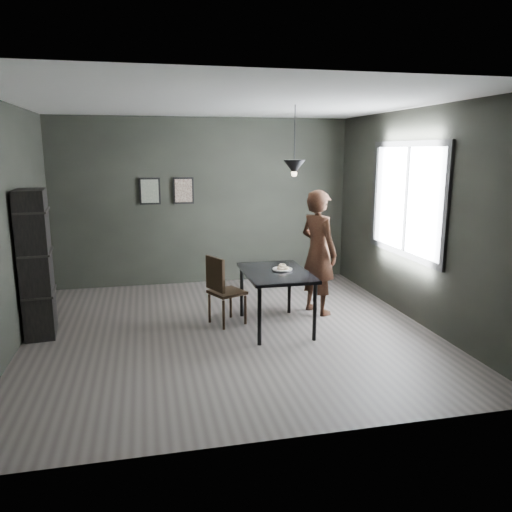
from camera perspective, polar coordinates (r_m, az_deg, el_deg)
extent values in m
plane|color=#37322F|center=(6.44, -2.97, -8.53)|extent=(5.00, 5.00, 0.00)
cube|color=black|center=(8.55, -5.92, 6.17)|extent=(5.00, 0.10, 2.80)
cube|color=silver|center=(6.06, -3.27, 17.12)|extent=(5.00, 5.00, 0.02)
cube|color=white|center=(7.10, 16.85, 6.17)|extent=(0.02, 1.80, 1.40)
cube|color=black|center=(7.09, 16.78, 6.17)|extent=(0.04, 1.96, 1.56)
cube|color=black|center=(6.35, 2.30, -1.93)|extent=(0.80, 1.20, 0.04)
cylinder|color=black|center=(5.87, 0.40, -6.90)|extent=(0.05, 0.05, 0.71)
cylinder|color=black|center=(6.05, 6.73, -6.40)|extent=(0.05, 0.05, 0.71)
cylinder|color=black|center=(6.88, -1.63, -4.06)|extent=(0.05, 0.05, 0.71)
cylinder|color=black|center=(7.04, 3.83, -3.72)|extent=(0.05, 0.05, 0.71)
cylinder|color=silver|center=(6.40, 3.03, -1.58)|extent=(0.23, 0.23, 0.01)
torus|color=#FBEEC3|center=(6.40, 3.39, -1.38)|extent=(0.10, 0.10, 0.04)
torus|color=#FBEEC3|center=(6.43, 2.88, -1.30)|extent=(0.10, 0.10, 0.04)
torus|color=#FBEEC3|center=(6.37, 2.84, -1.44)|extent=(0.10, 0.10, 0.04)
torus|color=#FBEEC3|center=(6.39, 3.04, -1.09)|extent=(0.10, 0.10, 0.05)
imported|color=black|center=(6.98, 7.13, 0.42)|extent=(0.64, 0.75, 1.74)
cube|color=black|center=(6.59, -3.32, -4.16)|extent=(0.53, 0.53, 0.04)
cube|color=black|center=(6.42, -4.68, -2.06)|extent=(0.20, 0.38, 0.44)
cylinder|color=black|center=(6.43, -3.71, -6.74)|extent=(0.03, 0.03, 0.39)
cylinder|color=black|center=(6.61, -1.23, -6.18)|extent=(0.03, 0.03, 0.39)
cylinder|color=black|center=(6.70, -5.33, -5.98)|extent=(0.03, 0.03, 0.39)
cylinder|color=black|center=(6.88, -2.90, -5.47)|extent=(0.03, 0.03, 0.39)
cube|color=black|center=(6.63, -23.86, -0.83)|extent=(0.40, 0.63, 1.81)
cylinder|color=black|center=(6.33, 4.44, 13.48)|extent=(0.01, 0.01, 0.75)
cone|color=black|center=(6.33, 4.39, 10.09)|extent=(0.28, 0.28, 0.18)
sphere|color=#FFE0B2|center=(6.33, 4.38, 9.36)|extent=(0.07, 0.07, 0.07)
cube|color=black|center=(8.45, -12.04, 7.26)|extent=(0.34, 0.03, 0.44)
cube|color=#395044|center=(8.43, -12.04, 7.25)|extent=(0.28, 0.01, 0.38)
cube|color=black|center=(8.47, -8.29, 7.41)|extent=(0.34, 0.03, 0.44)
cube|color=brown|center=(8.45, -8.28, 7.40)|extent=(0.28, 0.01, 0.38)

